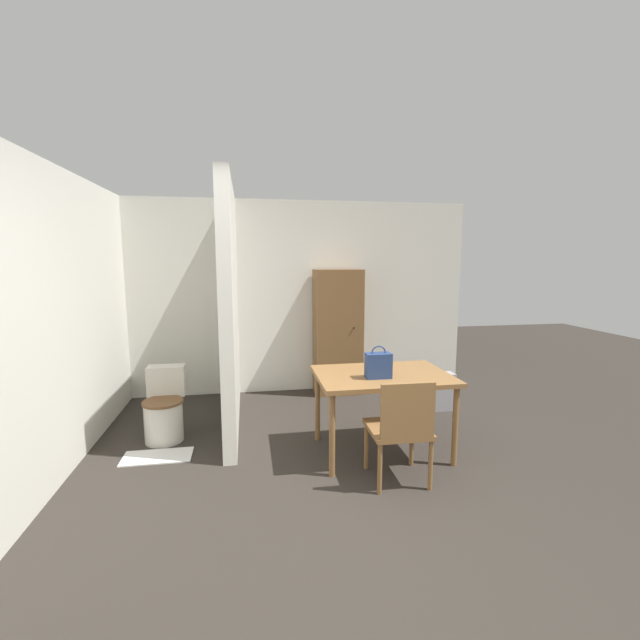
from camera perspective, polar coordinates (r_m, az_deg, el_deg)
name	(u,v)px	position (r m, az deg, el deg)	size (l,w,h in m)	color
ground_plane	(339,564)	(2.86, 2.49, -29.76)	(16.00, 16.00, 0.00)	#2D2823
wall_back	(284,297)	(5.66, -4.82, 3.03)	(4.91, 0.12, 2.50)	silver
wall_left	(63,319)	(4.20, -31.02, 0.06)	(0.12, 4.36, 2.50)	silver
partition_wall	(230,308)	(4.57, -11.91, 1.64)	(0.12, 2.04, 2.50)	silver
dining_table	(382,382)	(3.92, 8.32, -8.16)	(1.18, 0.84, 0.74)	brown
wooden_chair	(401,427)	(3.47, 10.73, -13.80)	(0.47, 0.47, 0.86)	brown
toilet	(165,409)	(4.54, -20.02, -11.12)	(0.38, 0.53, 0.69)	silver
handbag	(378,365)	(3.73, 7.78, -5.98)	(0.22, 0.12, 0.28)	navy
wooden_cabinet	(338,332)	(5.57, 2.38, -1.60)	(0.61, 0.38, 1.62)	brown
bath_mat	(157,457)	(4.26, -20.86, -16.65)	(0.60, 0.29, 0.01)	silver
space_heater	(439,391)	(5.25, 15.57, -9.16)	(0.34, 0.17, 0.44)	#9E9EA3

